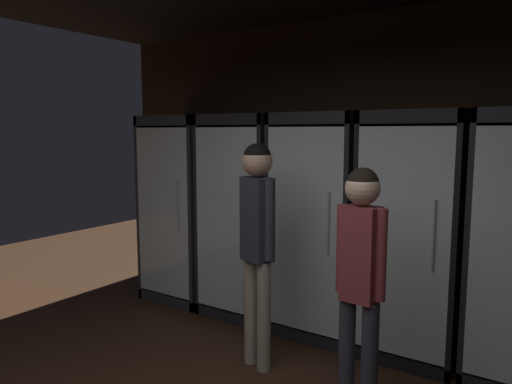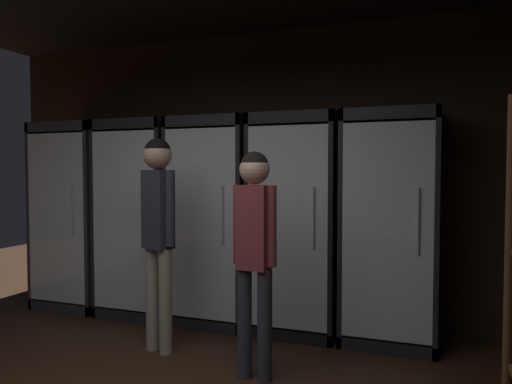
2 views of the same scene
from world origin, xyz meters
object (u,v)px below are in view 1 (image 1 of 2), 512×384
at_px(shopper_near, 360,267).
at_px(cooler_left, 249,217).
at_px(cooler_right, 416,238).
at_px(cooler_far_left, 188,210).
at_px(shopper_far, 257,228).
at_px(cooler_center, 323,227).

bearing_deg(shopper_near, cooler_left, 144.84).
relative_size(cooler_left, shopper_near, 1.23).
bearing_deg(cooler_left, cooler_right, -0.02).
relative_size(cooler_far_left, cooler_left, 1.00).
distance_m(cooler_far_left, shopper_far, 1.77).
bearing_deg(cooler_center, cooler_right, 0.11).
bearing_deg(cooler_right, cooler_left, 179.98).
bearing_deg(shopper_near, shopper_far, 166.17).
xyz_separation_m(cooler_right, shopper_near, (-0.01, -1.13, 0.04)).
bearing_deg(cooler_far_left, cooler_center, -0.06).
height_order(cooler_far_left, cooler_right, same).
bearing_deg(cooler_right, shopper_far, -134.78).
bearing_deg(cooler_far_left, shopper_far, -30.97).
height_order(cooler_left, cooler_center, same).
xyz_separation_m(cooler_center, cooler_right, (0.80, 0.00, -0.00)).
xyz_separation_m(cooler_center, shopper_far, (-0.10, -0.91, 0.13)).
xyz_separation_m(shopper_near, shopper_far, (-0.89, 0.22, 0.10)).
bearing_deg(cooler_right, shopper_near, -90.34).
distance_m(cooler_far_left, cooler_left, 0.80).
bearing_deg(cooler_center, cooler_left, 179.86).
relative_size(cooler_center, shopper_near, 1.23).
bearing_deg(cooler_center, shopper_near, -54.68).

